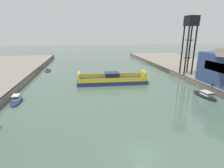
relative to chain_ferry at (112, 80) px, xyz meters
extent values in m
plane|color=#4C6656|center=(-1.32, -30.94, -0.99)|extent=(400.00, 400.00, 0.00)
cube|color=#423D38|center=(-24.38, -10.94, -0.20)|extent=(0.30, 140.00, 1.58)
cube|color=#423D38|center=(21.73, -10.94, -0.20)|extent=(0.30, 140.00, 1.58)
cube|color=navy|center=(0.00, 0.00, -0.44)|extent=(19.81, 7.07, 1.10)
cube|color=yellow|center=(0.14, 3.02, 0.66)|extent=(18.75, 0.99, 1.10)
cube|color=yellow|center=(-0.14, -3.02, 0.66)|extent=(18.75, 0.99, 1.10)
cube|color=navy|center=(0.00, 0.00, 1.11)|extent=(4.06, 3.57, 2.01)
cube|color=black|center=(0.00, 0.00, 1.77)|extent=(4.10, 3.61, 0.60)
cube|color=yellow|center=(9.26, -0.43, 1.21)|extent=(0.70, 4.34, 2.20)
cube|color=yellow|center=(-9.26, 0.43, 1.21)|extent=(0.70, 4.34, 2.20)
ellipsoid|color=navy|center=(-22.22, -10.95, -0.79)|extent=(2.60, 6.10, 0.40)
cube|color=silver|center=(-22.27, -10.51, -0.08)|extent=(1.61, 2.21, 1.03)
cube|color=black|center=(-22.27, -10.51, 0.05)|extent=(1.66, 2.27, 0.31)
ellipsoid|color=black|center=(18.90, -14.52, -0.71)|extent=(2.73, 7.07, 0.56)
cube|color=silver|center=(18.93, -15.04, -0.04)|extent=(1.76, 2.53, 0.79)
cube|color=black|center=(18.93, -15.04, 0.06)|extent=(1.81, 2.60, 0.24)
ellipsoid|color=navy|center=(-21.29, 20.56, -0.81)|extent=(2.94, 6.56, 0.36)
cube|color=#4C4C51|center=(-21.29, 20.56, -0.39)|extent=(0.83, 0.48, 0.50)
cylinder|color=black|center=(22.45, 2.48, 7.74)|extent=(0.44, 0.44, 14.30)
cylinder|color=black|center=(24.92, 2.48, 7.74)|extent=(0.44, 0.44, 14.30)
cylinder|color=black|center=(22.45, 0.01, 7.74)|extent=(0.44, 0.44, 14.30)
cylinder|color=black|center=(24.92, 0.01, 7.74)|extent=(0.44, 0.44, 14.30)
cube|color=black|center=(23.69, 1.24, 5.60)|extent=(2.47, 0.20, 0.20)
cube|color=black|center=(23.69, 1.24, 5.60)|extent=(0.20, 2.47, 0.20)
cube|color=black|center=(23.69, 1.24, 10.89)|extent=(2.47, 0.20, 0.20)
cube|color=black|center=(23.69, 1.24, 10.89)|extent=(0.20, 2.47, 0.20)
cube|color=black|center=(23.69, 1.24, 16.33)|extent=(3.21, 3.21, 2.88)
cylinder|color=black|center=(22.28, -12.38, 0.87)|extent=(0.28, 0.28, 0.55)
sphere|color=black|center=(22.28, -12.38, 1.14)|extent=(0.32, 0.32, 0.32)
camera|label=1|loc=(-8.21, -47.94, 12.93)|focal=28.07mm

